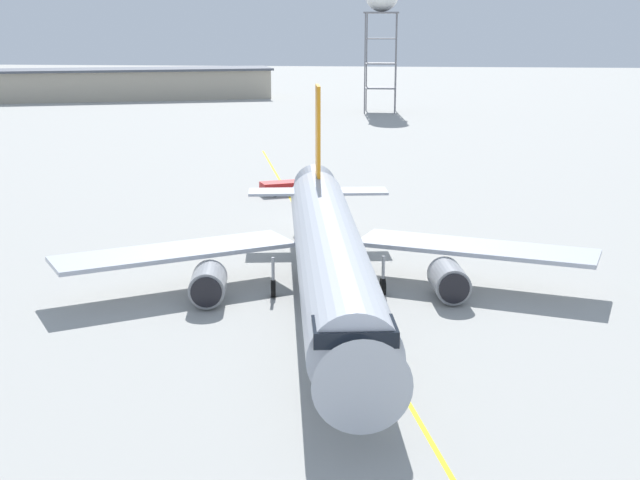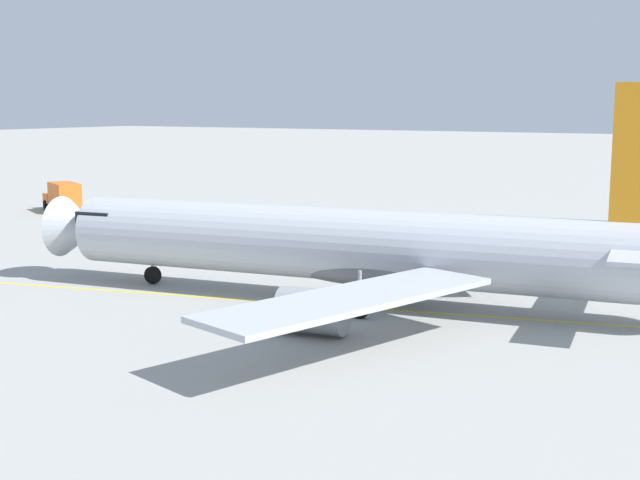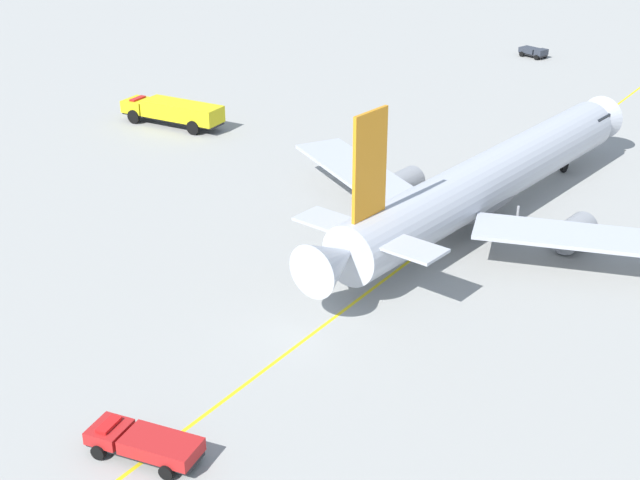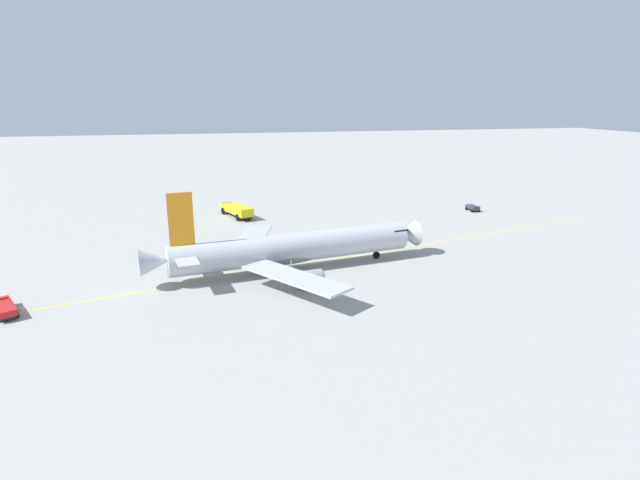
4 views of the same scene
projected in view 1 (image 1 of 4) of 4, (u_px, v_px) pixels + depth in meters
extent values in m
plane|color=#9E9E99|center=(320.00, 307.00, 53.11)|extent=(600.00, 600.00, 0.00)
cylinder|color=#B2B7C1|center=(330.00, 253.00, 52.71)|extent=(35.08, 9.48, 4.14)
cone|color=#B2B7C1|center=(359.00, 372.00, 34.66)|extent=(3.57, 4.35, 3.93)
cone|color=#B2B7C1|center=(316.00, 190.00, 70.98)|extent=(4.50, 4.10, 3.52)
cube|color=black|center=(354.00, 331.00, 36.56)|extent=(2.91, 3.85, 0.70)
ellipsoid|color=slate|center=(328.00, 263.00, 54.68)|extent=(12.98, 5.62, 2.28)
cube|color=orange|center=(318.00, 131.00, 66.24)|extent=(3.20, 0.73, 6.87)
cube|color=#B2B7C1|center=(358.00, 191.00, 67.53)|extent=(3.27, 4.86, 0.20)
cube|color=#B2B7C1|center=(278.00, 192.00, 67.23)|extent=(3.27, 4.86, 0.20)
cube|color=#B2B7C1|center=(476.00, 248.00, 56.78)|extent=(8.20, 15.92, 0.28)
cube|color=#B2B7C1|center=(175.00, 251.00, 55.83)|extent=(11.97, 15.10, 0.28)
cylinder|color=gray|center=(449.00, 280.00, 54.25)|extent=(3.64, 2.69, 2.20)
cylinder|color=black|center=(454.00, 289.00, 52.58)|extent=(0.44, 1.87, 1.87)
cylinder|color=gray|center=(208.00, 284.00, 53.53)|extent=(3.64, 2.69, 2.20)
cylinder|color=black|center=(206.00, 292.00, 51.86)|extent=(0.44, 1.87, 1.87)
cylinder|color=#9EA0A5|center=(348.00, 362.00, 40.29)|extent=(0.20, 0.20, 2.02)
cylinder|color=black|center=(347.00, 382.00, 40.54)|extent=(1.13, 0.47, 1.10)
cylinder|color=#9EA0A5|center=(383.00, 271.00, 54.99)|extent=(0.20, 0.20, 2.02)
cylinder|color=black|center=(383.00, 287.00, 55.23)|extent=(1.13, 0.47, 1.10)
cylinder|color=#9EA0A5|center=(273.00, 273.00, 54.65)|extent=(0.20, 0.20, 2.02)
cylinder|color=black|center=(273.00, 288.00, 54.90)|extent=(1.13, 0.47, 1.10)
cube|color=#232326|center=(289.00, 189.00, 87.96)|extent=(4.00, 5.86, 0.20)
cube|color=red|center=(308.00, 184.00, 88.51)|extent=(2.54, 2.41, 0.65)
cube|color=black|center=(315.00, 182.00, 88.73)|extent=(1.55, 0.80, 0.36)
cube|color=red|center=(280.00, 185.00, 87.54)|extent=(3.44, 4.28, 0.70)
cube|color=red|center=(308.00, 180.00, 88.41)|extent=(1.52, 1.15, 0.16)
cylinder|color=black|center=(305.00, 187.00, 89.55)|extent=(0.58, 0.81, 0.76)
cylinder|color=black|center=(311.00, 191.00, 87.72)|extent=(0.58, 0.81, 0.76)
cylinder|color=black|center=(269.00, 190.00, 88.30)|extent=(0.58, 0.81, 0.76)
cylinder|color=black|center=(275.00, 193.00, 86.48)|extent=(0.58, 0.81, 0.76)
cylinder|color=slate|center=(396.00, 64.00, 163.46)|extent=(0.24, 0.24, 18.47)
cylinder|color=slate|center=(396.00, 63.00, 169.00)|extent=(0.24, 0.24, 18.47)
cylinder|color=slate|center=(367.00, 63.00, 169.58)|extent=(0.24, 0.24, 18.47)
cylinder|color=slate|center=(365.00, 64.00, 164.04)|extent=(0.24, 0.24, 18.47)
cube|color=slate|center=(380.00, 88.00, 167.64)|extent=(5.94, 5.94, 0.16)
cube|color=slate|center=(381.00, 63.00, 166.52)|extent=(5.94, 5.94, 0.16)
cube|color=slate|center=(381.00, 39.00, 165.40)|extent=(5.94, 5.94, 0.16)
cube|color=slate|center=(382.00, 13.00, 164.25)|extent=(6.54, 6.54, 0.30)
cube|color=#B2A893|center=(114.00, 85.00, 195.80)|extent=(34.33, 69.65, 6.32)
cube|color=#4C515B|center=(113.00, 70.00, 194.98)|extent=(35.85, 71.17, 0.50)
cube|color=yellow|center=(349.00, 299.00, 54.49)|extent=(127.49, 32.80, 0.01)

